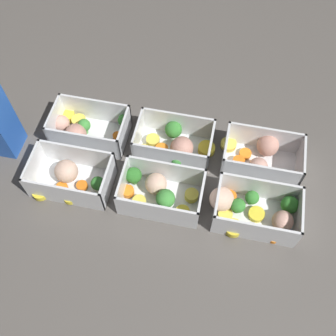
{
  "coord_description": "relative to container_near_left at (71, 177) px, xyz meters",
  "views": [
    {
      "loc": [
        0.09,
        -0.42,
        0.75
      ],
      "look_at": [
        0.0,
        0.0,
        0.02
      ],
      "focal_mm": 42.0,
      "sensor_mm": 36.0,
      "label": 1
    }
  ],
  "objects": [
    {
      "name": "ground_plane",
      "position": [
        0.2,
        0.07,
        -0.03
      ],
      "size": [
        4.0,
        4.0,
        0.0
      ],
      "primitive_type": "plane",
      "color": "#56514C"
    },
    {
      "name": "container_near_left",
      "position": [
        0.0,
        0.0,
        0.0
      ],
      "size": [
        0.17,
        0.11,
        0.07
      ],
      "color": "white",
      "rests_on": "ground_plane"
    },
    {
      "name": "container_near_center",
      "position": [
        0.19,
        0.0,
        0.0
      ],
      "size": [
        0.18,
        0.1,
        0.07
      ],
      "color": "white",
      "rests_on": "ground_plane"
    },
    {
      "name": "container_near_right",
      "position": [
        0.39,
        0.0,
        0.0
      ],
      "size": [
        0.19,
        0.11,
        0.07
      ],
      "color": "white",
      "rests_on": "ground_plane"
    },
    {
      "name": "container_far_left",
      "position": [
        -0.01,
        0.13,
        -0.0
      ],
      "size": [
        0.18,
        0.11,
        0.07
      ],
      "color": "white",
      "rests_on": "ground_plane"
    },
    {
      "name": "container_far_center",
      "position": [
        0.2,
        0.13,
        0.0
      ],
      "size": [
        0.18,
        0.11,
        0.07
      ],
      "color": "white",
      "rests_on": "ground_plane"
    },
    {
      "name": "container_far_right",
      "position": [
        0.39,
        0.13,
        -0.0
      ],
      "size": [
        0.18,
        0.12,
        0.07
      ],
      "color": "white",
      "rests_on": "ground_plane"
    }
  ]
}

